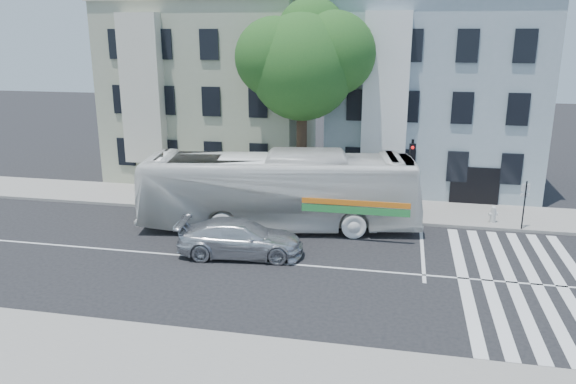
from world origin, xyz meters
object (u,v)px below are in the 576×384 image
(sedan, at_px, (241,238))
(fire_hydrant, at_px, (493,214))
(bus, at_px, (279,190))
(traffic_signal, at_px, (411,168))

(sedan, xyz_separation_m, fire_hydrant, (11.21, 6.27, -0.20))
(bus, relative_size, sedan, 2.51)
(sedan, bearing_deg, bus, -18.93)
(bus, relative_size, traffic_signal, 3.31)
(bus, distance_m, sedan, 4.12)
(fire_hydrant, bearing_deg, traffic_signal, 173.19)
(traffic_signal, relative_size, fire_hydrant, 4.80)
(sedan, xyz_separation_m, traffic_signal, (7.11, 6.76, 1.85))
(sedan, distance_m, traffic_signal, 9.98)
(bus, relative_size, fire_hydrant, 15.89)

